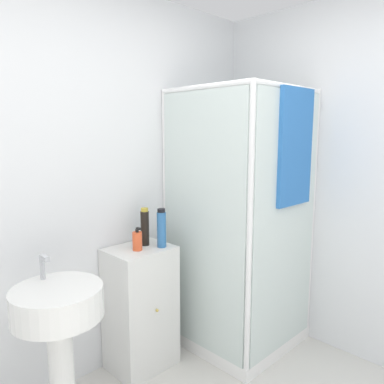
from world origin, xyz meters
TOP-DOWN VIEW (x-y plane):
  - wall_back at (0.00, 1.70)m, footprint 6.40×0.06m
  - shower_enclosure at (1.22, 1.18)m, footprint 0.81×0.84m
  - vanity_cabinet at (0.52, 1.50)m, footprint 0.42×0.35m
  - sink at (-0.17, 1.23)m, footprint 0.44×0.44m
  - soap_dispenser at (0.48, 1.47)m, footprint 0.06×0.06m
  - shampoo_bottle_tall_black at (0.58, 1.52)m, footprint 0.06×0.06m
  - shampoo_bottle_blue at (0.64, 1.41)m, footprint 0.06×0.06m

SIDE VIEW (x-z plane):
  - vanity_cabinet at x=0.52m, z-range 0.00..0.84m
  - shower_enclosure at x=1.22m, z-range -0.39..1.51m
  - sink at x=-0.17m, z-range 0.17..1.16m
  - soap_dispenser at x=0.48m, z-range 0.82..0.98m
  - shampoo_bottle_tall_black at x=0.58m, z-range 0.83..1.09m
  - shampoo_bottle_blue at x=0.64m, z-range 0.83..1.09m
  - wall_back at x=0.00m, z-range 0.00..2.50m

